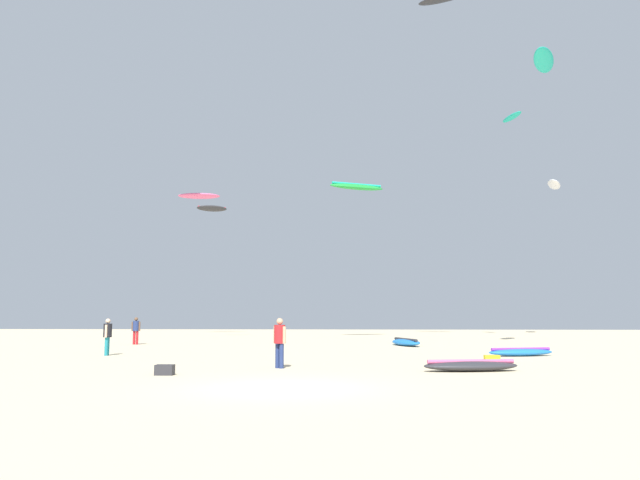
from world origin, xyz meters
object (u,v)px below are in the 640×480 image
(kite_grounded_near, at_px, (406,342))
(kite_aloft_0, at_px, (512,117))
(kite_aloft_3, at_px, (544,60))
(cooler_box, at_px, (165,370))
(kite_aloft_5, at_px, (199,196))
(person_midground, at_px, (136,329))
(kite_grounded_far, at_px, (471,366))
(kite_aloft_6, at_px, (554,185))
(kite_aloft_1, at_px, (212,208))
(kite_grounded_mid, at_px, (521,352))
(gear_bag, at_px, (492,359))
(person_left, at_px, (108,334))
(kite_aloft_7, at_px, (357,187))
(person_foreground, at_px, (280,339))

(kite_grounded_near, height_order, kite_aloft_0, kite_aloft_0)
(kite_grounded_near, height_order, kite_aloft_3, kite_aloft_3)
(cooler_box, height_order, kite_aloft_5, kite_aloft_5)
(person_midground, height_order, kite_grounded_far, person_midground)
(kite_grounded_far, relative_size, kite_aloft_6, 0.80)
(kite_aloft_3, bearing_deg, kite_aloft_1, 149.45)
(kite_grounded_far, bearing_deg, kite_aloft_1, 119.32)
(kite_aloft_0, xyz_separation_m, kite_aloft_5, (-27.26, 5.84, -5.18))
(kite_grounded_near, bearing_deg, kite_aloft_3, -20.69)
(kite_grounded_mid, xyz_separation_m, kite_grounded_far, (-3.68, -7.57, 0.00))
(gear_bag, bearing_deg, kite_grounded_near, 99.02)
(person_midground, relative_size, person_left, 1.01)
(kite_aloft_0, xyz_separation_m, kite_aloft_6, (5.01, 5.66, -4.49))
(kite_grounded_near, distance_m, kite_aloft_7, 15.62)
(kite_grounded_near, height_order, kite_grounded_far, kite_grounded_near)
(kite_aloft_0, bearing_deg, person_left, -138.67)
(kite_aloft_3, xyz_separation_m, kite_aloft_6, (7.14, 20.73, -2.93))
(kite_grounded_mid, bearing_deg, person_left, -178.36)
(cooler_box, bearing_deg, person_left, 121.34)
(person_midground, relative_size, kite_grounded_far, 0.51)
(person_foreground, bearing_deg, kite_aloft_3, -8.14)
(kite_aloft_6, bearing_deg, cooler_box, -123.82)
(person_midground, distance_m, kite_grounded_far, 24.38)
(person_midground, xyz_separation_m, kite_grounded_mid, (21.03, -9.54, -0.80))
(kite_aloft_1, bearing_deg, kite_aloft_5, 111.06)
(person_left, bearing_deg, gear_bag, 163.40)
(person_left, distance_m, kite_aloft_3, 27.87)
(gear_bag, xyz_separation_m, kite_aloft_5, (-19.34, 31.19, 12.58))
(person_foreground, relative_size, kite_aloft_6, 0.42)
(cooler_box, bearing_deg, kite_aloft_1, 100.30)
(person_midground, distance_m, kite_grounded_mid, 23.10)
(kite_aloft_0, bearing_deg, kite_aloft_7, -171.17)
(kite_aloft_3, relative_size, kite_aloft_6, 0.95)
(kite_grounded_mid, xyz_separation_m, kite_aloft_5, (-21.61, 26.82, 12.56))
(person_left, xyz_separation_m, kite_grounded_far, (15.12, -7.03, -0.79))
(kite_aloft_5, height_order, kite_aloft_7, kite_aloft_5)
(person_foreground, bearing_deg, person_left, 93.40)
(kite_grounded_far, relative_size, kite_aloft_1, 1.35)
(person_midground, bearing_deg, gear_bag, 55.35)
(person_midground, height_order, person_left, person_midground)
(gear_bag, relative_size, kite_aloft_3, 0.14)
(kite_aloft_5, bearing_deg, kite_aloft_0, -12.10)
(person_foreground, height_order, kite_grounded_near, person_foreground)
(cooler_box, distance_m, gear_bag, 12.23)
(person_midground, bearing_deg, kite_aloft_1, 167.28)
(cooler_box, height_order, kite_aloft_1, kite_aloft_1)
(person_foreground, distance_m, kite_aloft_6, 41.26)
(person_left, height_order, kite_aloft_7, kite_aloft_7)
(kite_grounded_far, relative_size, gear_bag, 5.93)
(kite_grounded_mid, distance_m, kite_aloft_3, 17.58)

